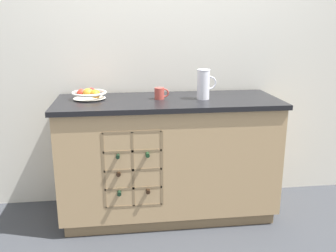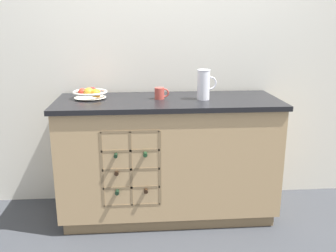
{
  "view_description": "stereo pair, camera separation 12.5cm",
  "coord_description": "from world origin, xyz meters",
  "views": [
    {
      "loc": [
        -0.34,
        -2.69,
        1.48
      ],
      "look_at": [
        0.0,
        0.0,
        0.73
      ],
      "focal_mm": 40.0,
      "sensor_mm": 36.0,
      "label": 1
    },
    {
      "loc": [
        -0.22,
        -2.7,
        1.48
      ],
      "look_at": [
        0.0,
        0.0,
        0.73
      ],
      "focal_mm": 40.0,
      "sensor_mm": 36.0,
      "label": 2
    }
  ],
  "objects": [
    {
      "name": "white_pitcher",
      "position": [
        0.26,
        -0.02,
        1.05
      ],
      "size": [
        0.15,
        0.1,
        0.22
      ],
      "color": "white",
      "rests_on": "kitchen_island"
    },
    {
      "name": "kitchen_island",
      "position": [
        -0.0,
        -0.0,
        0.47
      ],
      "size": [
        1.65,
        0.65,
        0.93
      ],
      "color": "olive",
      "rests_on": "ground_plane"
    },
    {
      "name": "fruit_bowl",
      "position": [
        -0.58,
        0.08,
        0.97
      ],
      "size": [
        0.26,
        0.26,
        0.09
      ],
      "color": "silver",
      "rests_on": "kitchen_island"
    },
    {
      "name": "ceramic_mug",
      "position": [
        -0.06,
        0.02,
        0.97
      ],
      "size": [
        0.11,
        0.07,
        0.09
      ],
      "color": "#B7473D",
      "rests_on": "kitchen_island"
    },
    {
      "name": "ground_plane",
      "position": [
        0.0,
        0.0,
        0.0
      ],
      "size": [
        14.0,
        14.0,
        0.0
      ],
      "primitive_type": "plane",
      "color": "#383A3F"
    },
    {
      "name": "back_wall",
      "position": [
        0.0,
        0.36,
        1.27
      ],
      "size": [
        4.4,
        0.06,
        2.55
      ],
      "primitive_type": "cube",
      "color": "silver",
      "rests_on": "ground_plane"
    }
  ]
}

